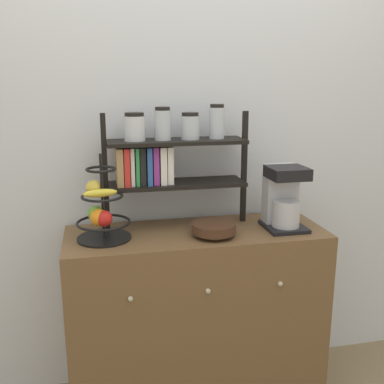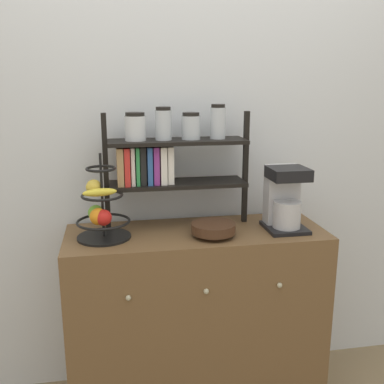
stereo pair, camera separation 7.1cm
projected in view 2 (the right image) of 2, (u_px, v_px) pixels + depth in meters
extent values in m
cube|color=silver|center=(187.00, 141.00, 2.30)|extent=(7.00, 0.05, 2.60)
cube|color=brown|center=(196.00, 317.00, 2.24)|extent=(1.23, 0.45, 0.90)
sphere|color=#B2AD8C|center=(128.00, 298.00, 1.90)|extent=(0.02, 0.02, 0.02)
sphere|color=#B2AD8C|center=(206.00, 291.00, 1.96)|extent=(0.02, 0.02, 0.02)
sphere|color=#B2AD8C|center=(280.00, 285.00, 2.02)|extent=(0.02, 0.02, 0.02)
cube|color=black|center=(285.00, 228.00, 2.16)|extent=(0.19, 0.21, 0.02)
cube|color=#B7B7BC|center=(282.00, 194.00, 2.18)|extent=(0.16, 0.08, 0.29)
cylinder|color=#B7B7BC|center=(287.00, 214.00, 2.13)|extent=(0.13, 0.13, 0.13)
cube|color=black|center=(288.00, 174.00, 2.09)|extent=(0.18, 0.17, 0.05)
cylinder|color=black|center=(104.00, 237.00, 2.05)|extent=(0.24, 0.24, 0.01)
cylinder|color=black|center=(102.00, 195.00, 2.00)|extent=(0.01, 0.01, 0.38)
torus|color=black|center=(103.00, 221.00, 2.03)|extent=(0.24, 0.24, 0.01)
torus|color=black|center=(102.00, 195.00, 2.00)|extent=(0.19, 0.19, 0.01)
torus|color=black|center=(101.00, 169.00, 1.97)|extent=(0.13, 0.13, 0.01)
sphere|color=red|center=(104.00, 218.00, 1.96)|extent=(0.07, 0.07, 0.07)
sphere|color=#6BAD33|center=(96.00, 213.00, 2.04)|extent=(0.07, 0.07, 0.07)
sphere|color=orange|center=(98.00, 217.00, 1.97)|extent=(0.08, 0.08, 0.08)
ellipsoid|color=yellow|center=(100.00, 192.00, 1.96)|extent=(0.15, 0.06, 0.04)
sphere|color=gold|center=(94.00, 187.00, 2.00)|extent=(0.07, 0.07, 0.07)
cylinder|color=#422819|center=(213.00, 234.00, 2.07)|extent=(0.11, 0.11, 0.02)
cylinder|color=#422819|center=(213.00, 228.00, 2.06)|extent=(0.20, 0.20, 0.04)
cube|color=black|center=(106.00, 173.00, 2.10)|extent=(0.02, 0.02, 0.56)
cube|color=black|center=(245.00, 168.00, 2.22)|extent=(0.02, 0.02, 0.56)
cube|color=black|center=(178.00, 184.00, 2.18)|extent=(0.66, 0.20, 0.02)
cube|color=black|center=(177.00, 142.00, 2.13)|extent=(0.66, 0.20, 0.02)
cube|color=tan|center=(120.00, 166.00, 2.11)|extent=(0.03, 0.15, 0.18)
cube|color=red|center=(127.00, 165.00, 2.11)|extent=(0.03, 0.15, 0.18)
cube|color=white|center=(132.00, 165.00, 2.12)|extent=(0.02, 0.13, 0.18)
cube|color=#2D8C47|center=(137.00, 165.00, 2.12)|extent=(0.02, 0.14, 0.18)
cube|color=black|center=(143.00, 165.00, 2.13)|extent=(0.03, 0.12, 0.18)
cube|color=#2D599E|center=(149.00, 165.00, 2.13)|extent=(0.02, 0.14, 0.18)
cube|color=#8C338C|center=(156.00, 165.00, 2.14)|extent=(0.03, 0.13, 0.18)
cube|color=white|center=(163.00, 164.00, 2.14)|extent=(0.03, 0.14, 0.18)
cube|color=white|center=(170.00, 164.00, 2.15)|extent=(0.03, 0.12, 0.18)
cylinder|color=silver|center=(135.00, 128.00, 2.08)|extent=(0.10, 0.10, 0.11)
cylinder|color=black|center=(135.00, 114.00, 2.06)|extent=(0.09, 0.09, 0.02)
cylinder|color=silver|center=(163.00, 125.00, 2.10)|extent=(0.08, 0.08, 0.14)
cylinder|color=black|center=(163.00, 109.00, 2.08)|extent=(0.07, 0.07, 0.02)
cylinder|color=silver|center=(191.00, 128.00, 2.13)|extent=(0.09, 0.09, 0.11)
cylinder|color=black|center=(191.00, 114.00, 2.11)|extent=(0.08, 0.08, 0.02)
cylinder|color=silver|center=(218.00, 123.00, 2.14)|extent=(0.07, 0.07, 0.15)
cylinder|color=black|center=(218.00, 106.00, 2.12)|extent=(0.07, 0.07, 0.02)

